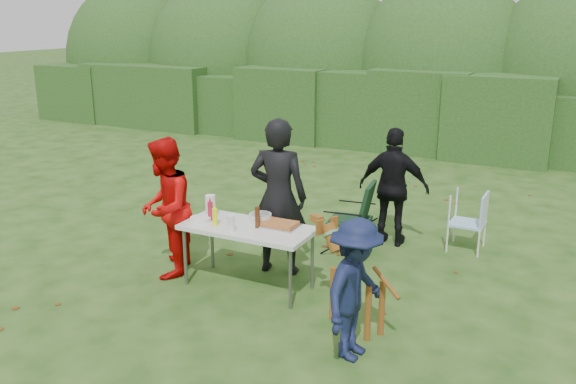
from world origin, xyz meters
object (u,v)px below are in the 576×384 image
at_px(dog, 357,281).
at_px(camping_chair, 350,216).
at_px(person_black_puffy, 394,187).
at_px(mustard_bottle, 215,217).
at_px(beer_bottle, 257,217).
at_px(person_red_jacket, 165,208).
at_px(paper_towel_roll, 210,206).
at_px(ketchup_bottle, 210,211).
at_px(folding_table, 248,231).
at_px(child, 355,290).
at_px(person_cook, 278,197).
at_px(lawn_chair, 467,221).

xyz_separation_m(dog, camping_chair, (-0.81, 1.90, -0.02)).
bearing_deg(person_black_puffy, mustard_bottle, 53.70).
xyz_separation_m(person_black_puffy, beer_bottle, (-0.94, -2.05, 0.05)).
bearing_deg(camping_chair, mustard_bottle, 52.84).
bearing_deg(person_red_jacket, paper_towel_roll, 89.85).
xyz_separation_m(ketchup_bottle, paper_towel_roll, (-0.08, 0.12, 0.02)).
height_order(folding_table, beer_bottle, beer_bottle).
bearing_deg(person_black_puffy, child, 97.07).
height_order(folding_table, dog, dog).
xyz_separation_m(child, beer_bottle, (-1.50, 0.86, 0.19)).
xyz_separation_m(camping_chair, mustard_bottle, (-0.97, -1.71, 0.36)).
distance_m(person_cook, person_red_jacket, 1.35).
bearing_deg(camping_chair, person_black_puffy, -138.40).
bearing_deg(lawn_chair, beer_bottle, 51.58).
distance_m(ketchup_bottle, paper_towel_roll, 0.14).
bearing_deg(person_red_jacket, mustard_bottle, 64.24).
height_order(person_red_jacket, mustard_bottle, person_red_jacket).
bearing_deg(mustard_bottle, beer_bottle, 17.78).
bearing_deg(person_cook, child, 125.66).
distance_m(folding_table, dog, 1.50).
bearing_deg(beer_bottle, person_red_jacket, -173.99).
distance_m(camping_chair, beer_bottle, 1.68).
height_order(camping_chair, paper_towel_roll, paper_towel_roll).
bearing_deg(paper_towel_roll, camping_chair, 50.76).
distance_m(person_red_jacket, beer_bottle, 1.19).
distance_m(dog, ketchup_bottle, 1.99).
bearing_deg(ketchup_bottle, person_black_puffy, 53.26).
distance_m(lawn_chair, paper_towel_roll, 3.43).
bearing_deg(person_red_jacket, camping_chair, 111.02).
bearing_deg(person_black_puffy, paper_towel_roll, 46.54).
relative_size(dog, camping_chair, 1.09).
relative_size(ketchup_bottle, beer_bottle, 0.92).
bearing_deg(mustard_bottle, person_cook, 57.26).
distance_m(dog, lawn_chair, 2.70).
bearing_deg(ketchup_bottle, person_cook, 43.81).
xyz_separation_m(person_red_jacket, mustard_bottle, (0.72, -0.02, 0.00)).
bearing_deg(folding_table, paper_towel_roll, 169.82).
bearing_deg(ketchup_bottle, person_red_jacket, -170.04).
height_order(lawn_chair, beer_bottle, beer_bottle).
height_order(child, paper_towel_roll, child).
height_order(person_cook, lawn_chair, person_cook).
bearing_deg(person_cook, beer_bottle, 80.58).
bearing_deg(person_red_jacket, beer_bottle, 72.21).
bearing_deg(folding_table, person_red_jacket, -173.74).
distance_m(person_red_jacket, camping_chair, 2.41).
height_order(person_cook, paper_towel_roll, person_cook).
bearing_deg(lawn_chair, person_black_puffy, 15.83).
xyz_separation_m(person_black_puffy, dog, (0.39, -2.39, -0.31)).
distance_m(camping_chair, mustard_bottle, 2.00).
height_order(lawn_chair, ketchup_bottle, ketchup_bottle).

